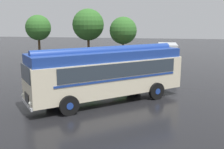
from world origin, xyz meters
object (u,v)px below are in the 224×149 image
car_mid_right (139,59)px  car_mid_left (111,59)px  vintage_bus (108,72)px  car_near_left (87,58)px  box_van (167,55)px

car_mid_right → car_mid_left: bearing=-164.1°
car_mid_left → car_mid_right: (2.94, 0.84, 0.00)m
vintage_bus → car_near_left: bearing=111.3°
box_van → vintage_bus: bearing=-107.0°
car_near_left → box_van: bearing=4.1°
car_mid_left → car_near_left: bearing=173.0°
car_mid_right → vintage_bus: bearing=-94.1°
vintage_bus → car_near_left: vintage_bus is taller
vintage_bus → car_mid_left: 12.46m
car_near_left → car_mid_right: bearing=4.7°
car_mid_left → vintage_bus: bearing=-80.7°
vintage_bus → box_van: vintage_bus is taller
car_near_left → car_mid_right: (5.85, 0.48, 0.00)m
car_mid_left → box_van: size_ratio=0.76×
car_near_left → box_van: box_van is taller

